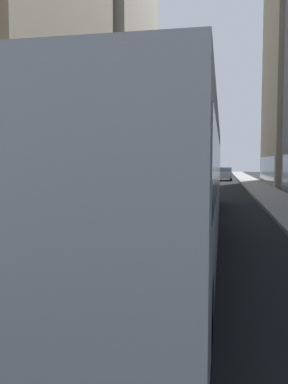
{
  "coord_description": "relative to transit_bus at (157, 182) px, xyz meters",
  "views": [
    {
      "loc": [
        2.55,
        -4.63,
        2.19
      ],
      "look_at": [
        0.48,
        5.99,
        1.4
      ],
      "focal_mm": 37.49,
      "sensor_mm": 36.0,
      "label": 1
    }
  ],
  "objects": [
    {
      "name": "building_left_far",
      "position": [
        -13.1,
        39.49,
        11.54
      ],
      "size": [
        10.3,
        19.75,
        26.65
      ],
      "color": "#B2A893",
      "rests_on": "ground"
    },
    {
      "name": "sidewalk_left",
      "position": [
        -6.9,
        31.25,
        -1.7
      ],
      "size": [
        2.4,
        110.0,
        0.15
      ],
      "primitive_type": "cube",
      "color": "gray",
      "rests_on": "ground"
    },
    {
      "name": "box_truck",
      "position": [
        0.0,
        10.64,
        -0.11
      ],
      "size": [
        2.3,
        7.5,
        3.05
      ],
      "color": "silver",
      "rests_on": "ground"
    },
    {
      "name": "ground_plane",
      "position": [
        -1.2,
        31.25,
        -1.78
      ],
      "size": [
        120.0,
        120.0,
        0.0
      ],
      "primitive_type": "plane",
      "color": "black"
    },
    {
      "name": "car_blue_hatchback",
      "position": [
        -4.0,
        19.74,
        -0.96
      ],
      "size": [
        1.85,
        4.05,
        1.62
      ],
      "color": "#4C6BB7",
      "rests_on": "ground"
    },
    {
      "name": "car_silver_sedan",
      "position": [
        1.6,
        42.18,
        -0.96
      ],
      "size": [
        1.88,
        4.09,
        1.62
      ],
      "color": "#B7BABF",
      "rests_on": "ground"
    },
    {
      "name": "sidewalk_right",
      "position": [
        4.5,
        31.25,
        -1.7
      ],
      "size": [
        2.4,
        110.0,
        0.15
      ],
      "primitive_type": "cube",
      "color": "gray",
      "rests_on": "ground"
    },
    {
      "name": "transit_bus",
      "position": [
        0.0,
        0.0,
        0.0
      ],
      "size": [
        2.78,
        11.53,
        3.05
      ],
      "color": "#999EA3",
      "rests_on": "ground"
    }
  ]
}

